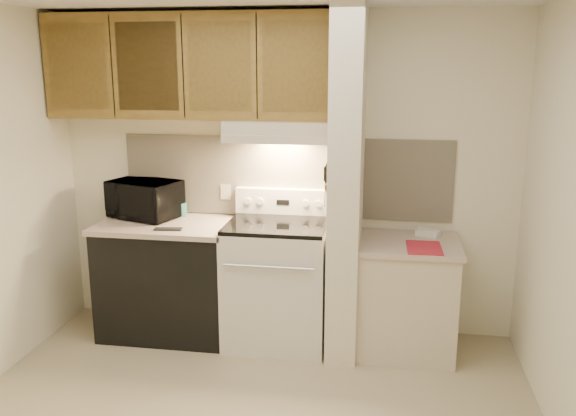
# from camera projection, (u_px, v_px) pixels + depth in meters

# --- Properties ---
(wall_back) EXTENTS (3.60, 2.50, 0.02)m
(wall_back) POSITION_uv_depth(u_px,v_px,m) (285.00, 175.00, 4.81)
(wall_back) COLOR white
(wall_back) RESTS_ON floor
(backsplash) EXTENTS (2.60, 0.02, 0.63)m
(backsplash) POSITION_uv_depth(u_px,v_px,m) (285.00, 177.00, 4.80)
(backsplash) COLOR beige
(backsplash) RESTS_ON wall_back
(range_body) EXTENTS (0.76, 0.65, 0.92)m
(range_body) POSITION_uv_depth(u_px,v_px,m) (278.00, 284.00, 4.66)
(range_body) COLOR silver
(range_body) RESTS_ON floor
(oven_window) EXTENTS (0.50, 0.01, 0.30)m
(oven_window) POSITION_uv_depth(u_px,v_px,m) (270.00, 295.00, 4.35)
(oven_window) COLOR black
(oven_window) RESTS_ON range_body
(oven_handle) EXTENTS (0.65, 0.02, 0.02)m
(oven_handle) POSITION_uv_depth(u_px,v_px,m) (268.00, 267.00, 4.26)
(oven_handle) COLOR silver
(oven_handle) RESTS_ON range_body
(cooktop) EXTENTS (0.74, 0.64, 0.03)m
(cooktop) POSITION_uv_depth(u_px,v_px,m) (277.00, 225.00, 4.55)
(cooktop) COLOR black
(cooktop) RESTS_ON range_body
(range_backguard) EXTENTS (0.76, 0.08, 0.20)m
(range_backguard) POSITION_uv_depth(u_px,v_px,m) (284.00, 201.00, 4.79)
(range_backguard) COLOR silver
(range_backguard) RESTS_ON range_body
(range_display) EXTENTS (0.10, 0.01, 0.04)m
(range_display) POSITION_uv_depth(u_px,v_px,m) (283.00, 202.00, 4.75)
(range_display) COLOR black
(range_display) RESTS_ON range_backguard
(range_knob_left_outer) EXTENTS (0.05, 0.02, 0.05)m
(range_knob_left_outer) POSITION_uv_depth(u_px,v_px,m) (248.00, 201.00, 4.80)
(range_knob_left_outer) COLOR silver
(range_knob_left_outer) RESTS_ON range_backguard
(range_knob_left_inner) EXTENTS (0.05, 0.02, 0.05)m
(range_knob_left_inner) POSITION_uv_depth(u_px,v_px,m) (260.00, 202.00, 4.78)
(range_knob_left_inner) COLOR silver
(range_knob_left_inner) RESTS_ON range_backguard
(range_knob_right_inner) EXTENTS (0.05, 0.02, 0.05)m
(range_knob_right_inner) POSITION_uv_depth(u_px,v_px,m) (306.00, 203.00, 4.72)
(range_knob_right_inner) COLOR silver
(range_knob_right_inner) RESTS_ON range_backguard
(range_knob_right_outer) EXTENTS (0.05, 0.02, 0.05)m
(range_knob_right_outer) POSITION_uv_depth(u_px,v_px,m) (318.00, 204.00, 4.71)
(range_knob_right_outer) COLOR silver
(range_knob_right_outer) RESTS_ON range_backguard
(dishwasher_front) EXTENTS (1.00, 0.63, 0.87)m
(dishwasher_front) POSITION_uv_depth(u_px,v_px,m) (168.00, 281.00, 4.81)
(dishwasher_front) COLOR black
(dishwasher_front) RESTS_ON floor
(left_countertop) EXTENTS (1.04, 0.67, 0.04)m
(left_countertop) POSITION_uv_depth(u_px,v_px,m) (166.00, 225.00, 4.71)
(left_countertop) COLOR #C2AB9B
(left_countertop) RESTS_ON dishwasher_front
(spoon_rest) EXTENTS (0.21, 0.09, 0.01)m
(spoon_rest) POSITION_uv_depth(u_px,v_px,m) (168.00, 229.00, 4.49)
(spoon_rest) COLOR black
(spoon_rest) RESTS_ON left_countertop
(teal_jar) EXTENTS (0.12, 0.12, 0.11)m
(teal_jar) POSITION_uv_depth(u_px,v_px,m) (181.00, 209.00, 4.89)
(teal_jar) COLOR #2F6C65
(teal_jar) RESTS_ON left_countertop
(outlet) EXTENTS (0.08, 0.01, 0.12)m
(outlet) POSITION_uv_depth(u_px,v_px,m) (226.00, 192.00, 4.89)
(outlet) COLOR beige
(outlet) RESTS_ON backsplash
(microwave) EXTENTS (0.62, 0.51, 0.29)m
(microwave) POSITION_uv_depth(u_px,v_px,m) (145.00, 199.00, 4.84)
(microwave) COLOR black
(microwave) RESTS_ON left_countertop
(partition_pillar) EXTENTS (0.22, 0.70, 2.50)m
(partition_pillar) POSITION_uv_depth(u_px,v_px,m) (347.00, 186.00, 4.39)
(partition_pillar) COLOR silver
(partition_pillar) RESTS_ON floor
(pillar_trim) EXTENTS (0.01, 0.70, 0.04)m
(pillar_trim) POSITION_uv_depth(u_px,v_px,m) (331.00, 178.00, 4.40)
(pillar_trim) COLOR olive
(pillar_trim) RESTS_ON partition_pillar
(knife_strip) EXTENTS (0.02, 0.42, 0.04)m
(knife_strip) POSITION_uv_depth(u_px,v_px,m) (329.00, 177.00, 4.34)
(knife_strip) COLOR black
(knife_strip) RESTS_ON partition_pillar
(knife_blade_a) EXTENTS (0.01, 0.03, 0.16)m
(knife_blade_a) POSITION_uv_depth(u_px,v_px,m) (325.00, 195.00, 4.23)
(knife_blade_a) COLOR silver
(knife_blade_a) RESTS_ON knife_strip
(knife_handle_a) EXTENTS (0.02, 0.02, 0.10)m
(knife_handle_a) POSITION_uv_depth(u_px,v_px,m) (325.00, 174.00, 4.18)
(knife_handle_a) COLOR black
(knife_handle_a) RESTS_ON knife_strip
(knife_blade_b) EXTENTS (0.01, 0.04, 0.18)m
(knife_blade_b) POSITION_uv_depth(u_px,v_px,m) (326.00, 194.00, 4.30)
(knife_blade_b) COLOR silver
(knife_blade_b) RESTS_ON knife_strip
(knife_handle_b) EXTENTS (0.02, 0.02, 0.10)m
(knife_handle_b) POSITION_uv_depth(u_px,v_px,m) (326.00, 172.00, 4.25)
(knife_handle_b) COLOR black
(knife_handle_b) RESTS_ON knife_strip
(knife_blade_c) EXTENTS (0.01, 0.04, 0.20)m
(knife_blade_c) POSITION_uv_depth(u_px,v_px,m) (327.00, 193.00, 4.39)
(knife_blade_c) COLOR silver
(knife_blade_c) RESTS_ON knife_strip
(knife_handle_c) EXTENTS (0.02, 0.02, 0.10)m
(knife_handle_c) POSITION_uv_depth(u_px,v_px,m) (327.00, 170.00, 4.32)
(knife_handle_c) COLOR black
(knife_handle_c) RESTS_ON knife_strip
(knife_blade_d) EXTENTS (0.01, 0.04, 0.16)m
(knife_blade_d) POSITION_uv_depth(u_px,v_px,m) (328.00, 188.00, 4.45)
(knife_blade_d) COLOR silver
(knife_blade_d) RESTS_ON knife_strip
(knife_handle_d) EXTENTS (0.02, 0.02, 0.10)m
(knife_handle_d) POSITION_uv_depth(u_px,v_px,m) (329.00, 168.00, 4.41)
(knife_handle_d) COLOR black
(knife_handle_d) RESTS_ON knife_strip
(knife_blade_e) EXTENTS (0.01, 0.04, 0.18)m
(knife_blade_e) POSITION_uv_depth(u_px,v_px,m) (330.00, 187.00, 4.54)
(knife_blade_e) COLOR silver
(knife_blade_e) RESTS_ON knife_strip
(knife_handle_e) EXTENTS (0.02, 0.02, 0.10)m
(knife_handle_e) POSITION_uv_depth(u_px,v_px,m) (330.00, 166.00, 4.48)
(knife_handle_e) COLOR black
(knife_handle_e) RESTS_ON knife_strip
(oven_mitt) EXTENTS (0.03, 0.11, 0.26)m
(oven_mitt) POSITION_uv_depth(u_px,v_px,m) (330.00, 192.00, 4.60)
(oven_mitt) COLOR slate
(oven_mitt) RESTS_ON partition_pillar
(right_cab_base) EXTENTS (0.70, 0.60, 0.81)m
(right_cab_base) POSITION_uv_depth(u_px,v_px,m) (406.00, 299.00, 4.52)
(right_cab_base) COLOR beige
(right_cab_base) RESTS_ON floor
(right_countertop) EXTENTS (0.74, 0.64, 0.04)m
(right_countertop) POSITION_uv_depth(u_px,v_px,m) (409.00, 244.00, 4.42)
(right_countertop) COLOR #C2AB9B
(right_countertop) RESTS_ON right_cab_base
(red_folder) EXTENTS (0.24, 0.33, 0.01)m
(red_folder) POSITION_uv_depth(u_px,v_px,m) (424.00, 248.00, 4.25)
(red_folder) COLOR #B82133
(red_folder) RESTS_ON right_countertop
(white_box) EXTENTS (0.19, 0.16, 0.04)m
(white_box) POSITION_uv_depth(u_px,v_px,m) (428.00, 233.00, 4.56)
(white_box) COLOR white
(white_box) RESTS_ON right_countertop
(range_hood) EXTENTS (0.78, 0.44, 0.15)m
(range_hood) POSITION_uv_depth(u_px,v_px,m) (280.00, 130.00, 4.51)
(range_hood) COLOR beige
(range_hood) RESTS_ON upper_cabinets
(hood_lip) EXTENTS (0.78, 0.04, 0.06)m
(hood_lip) POSITION_uv_depth(u_px,v_px,m) (275.00, 140.00, 4.32)
(hood_lip) COLOR beige
(hood_lip) RESTS_ON range_hood
(upper_cabinets) EXTENTS (2.18, 0.33, 0.77)m
(upper_cabinets) POSITION_uv_depth(u_px,v_px,m) (190.00, 66.00, 4.55)
(upper_cabinets) COLOR olive
(upper_cabinets) RESTS_ON wall_back
(cab_door_a) EXTENTS (0.46, 0.01, 0.63)m
(cab_door_a) POSITION_uv_depth(u_px,v_px,m) (78.00, 66.00, 4.52)
(cab_door_a) COLOR olive
(cab_door_a) RESTS_ON upper_cabinets
(cab_gap_a) EXTENTS (0.01, 0.01, 0.73)m
(cab_gap_a) POSITION_uv_depth(u_px,v_px,m) (112.00, 67.00, 4.48)
(cab_gap_a) COLOR black
(cab_gap_a) RESTS_ON upper_cabinets
(cab_door_b) EXTENTS (0.46, 0.01, 0.63)m
(cab_door_b) POSITION_uv_depth(u_px,v_px,m) (147.00, 67.00, 4.44)
(cab_door_b) COLOR olive
(cab_door_b) RESTS_ON upper_cabinets
(cab_gap_b) EXTENTS (0.01, 0.01, 0.73)m
(cab_gap_b) POSITION_uv_depth(u_px,v_px,m) (183.00, 67.00, 4.39)
(cab_gap_b) COLOR black
(cab_gap_b) RESTS_ON upper_cabinets
(cab_door_c) EXTENTS (0.46, 0.01, 0.63)m
(cab_door_c) POSITION_uv_depth(u_px,v_px,m) (220.00, 67.00, 4.35)
(cab_door_c) COLOR olive
(cab_door_c) RESTS_ON upper_cabinets
(cab_gap_c) EXTENTS (0.01, 0.01, 0.73)m
(cab_gap_c) POSITION_uv_depth(u_px,v_px,m) (257.00, 67.00, 4.31)
(cab_gap_c) COLOR black
(cab_gap_c) RESTS_ON upper_cabinets
(cab_door_d) EXTENTS (0.46, 0.01, 0.63)m
(cab_door_d) POSITION_uv_depth(u_px,v_px,m) (295.00, 67.00, 4.27)
(cab_door_d) COLOR olive
(cab_door_d) RESTS_ON upper_cabinets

